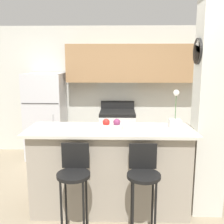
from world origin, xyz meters
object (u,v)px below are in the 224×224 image
Objects in this scene: refrigerator at (46,116)px; orchid_vase at (175,119)px; stove_range at (117,134)px; bar_stool_left at (74,176)px; bar_stool_right at (143,177)px; fruit_bowl at (111,126)px.

orchid_vase is at bearing -40.77° from refrigerator.
stove_range is 2.10m from orchid_vase.
bar_stool_left is 2.15× the size of orchid_vase.
fruit_bowl is at bearing 124.77° from bar_stool_right.
orchid_vase is (0.72, -1.85, 0.71)m from stove_range.
refrigerator reaches higher than bar_stool_left.
bar_stool_right is at bearing -126.73° from orchid_vase.
bar_stool_left is at bearing 180.00° from bar_stool_right.
refrigerator is 1.44m from stove_range.
stove_range is at bearing 88.22° from fruit_bowl.
bar_stool_left and bar_stool_right have the same top height.
bar_stool_right is at bearing 0.00° from bar_stool_left.
orchid_vase reaches higher than fruit_bowl.
orchid_vase is (2.11, -1.82, 0.35)m from refrigerator.
bar_stool_left is at bearing -100.28° from stove_range.
bar_stool_right is (0.73, 0.00, 0.00)m from bar_stool_left.
orchid_vase reaches higher than stove_range.
bar_stool_left is 0.73m from bar_stool_right.
stove_range reaches higher than bar_stool_right.
refrigerator reaches higher than fruit_bowl.
orchid_vase is 1.63× the size of fruit_bowl.
fruit_bowl is at bearing -54.77° from refrigerator.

